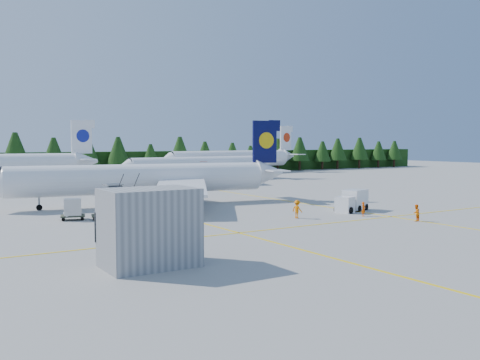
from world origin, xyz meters
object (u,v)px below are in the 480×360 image
airstairs (134,216)px  service_truck (352,201)px  airliner_navy (136,180)px  airliner_red (197,166)px

airstairs → service_truck: 26.20m
service_truck → airliner_navy: bearing=116.1°
airliner_navy → airstairs: bearing=-103.5°
airliner_navy → service_truck: 27.55m
airliner_navy → airliner_red: 44.10m
airstairs → service_truck: bearing=-21.9°
airstairs → service_truck: size_ratio=1.16×
airliner_navy → airliner_red: airliner_navy is taller
airliner_navy → airliner_red: size_ratio=1.03×
airliner_red → airstairs: (-33.17, -49.61, -2.44)m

